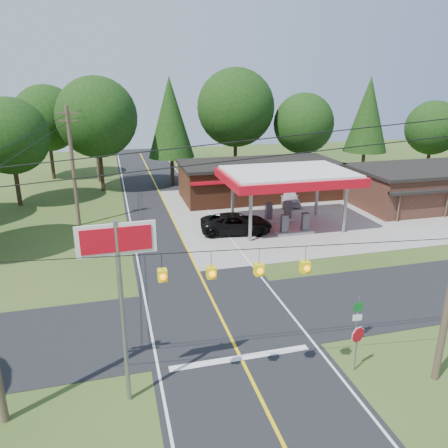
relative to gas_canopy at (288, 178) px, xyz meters
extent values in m
plane|color=#2E4A1A|center=(-9.00, -13.00, -4.27)|extent=(120.00, 120.00, 0.00)
cube|color=black|center=(-9.00, -13.00, -4.26)|extent=(8.00, 120.00, 0.02)
cube|color=black|center=(-9.00, -13.00, -4.25)|extent=(70.00, 7.00, 0.02)
cube|color=yellow|center=(-9.00, -13.00, -4.24)|extent=(0.15, 110.00, 0.00)
cylinder|color=gray|center=(-4.00, -2.50, -2.17)|extent=(0.28, 0.28, 4.20)
cylinder|color=gray|center=(-4.00, 2.50, -2.17)|extent=(0.28, 0.28, 4.20)
cylinder|color=gray|center=(4.00, -2.50, -2.17)|extent=(0.28, 0.28, 4.20)
cylinder|color=gray|center=(4.00, 2.50, -2.17)|extent=(0.28, 0.28, 4.20)
cube|color=red|center=(0.00, 0.00, 0.08)|extent=(10.60, 7.40, 0.70)
cube|color=white|center=(0.00, 0.00, 0.48)|extent=(10.00, 7.00, 0.25)
cube|color=#9E9B93|center=(0.00, -1.80, -4.14)|extent=(3.20, 0.90, 0.22)
cube|color=#3F3F44|center=(-0.90, -1.80, -3.32)|extent=(0.55, 0.45, 1.50)
cube|color=#3F3F44|center=(0.90, -1.80, -3.32)|extent=(0.55, 0.45, 1.50)
cube|color=#9E9B93|center=(0.00, 1.80, -4.14)|extent=(3.20, 0.90, 0.22)
cube|color=#3F3F44|center=(-0.90, 1.80, -3.32)|extent=(0.55, 0.45, 1.50)
cube|color=#3F3F44|center=(0.90, 1.80, -3.32)|extent=(0.55, 0.45, 1.50)
cube|color=#542918|center=(1.00, 10.00, -2.52)|extent=(16.00, 7.00, 3.50)
cube|color=black|center=(1.00, 10.00, -0.62)|extent=(16.40, 7.40, 0.30)
cube|color=red|center=(1.00, 6.40, -1.57)|extent=(16.00, 0.50, 0.25)
cylinder|color=#473828|center=(-17.00, 5.00, 0.73)|extent=(0.30, 0.30, 10.00)
cube|color=#473828|center=(-17.00, 5.00, 5.13)|extent=(1.80, 0.12, 0.12)
cube|color=#473828|center=(-17.00, 5.00, 4.53)|extent=(1.40, 0.12, 0.12)
cylinder|color=#473828|center=(-15.50, 22.00, 0.48)|extent=(0.30, 0.30, 9.50)
cube|color=yellow|center=(-12.55, -18.70, 1.23)|extent=(0.32, 0.32, 0.42)
cube|color=yellow|center=(-10.85, -18.90, 1.23)|extent=(0.32, 0.32, 0.42)
cube|color=yellow|center=(-9.15, -19.10, 1.23)|extent=(0.32, 0.32, 0.42)
cube|color=yellow|center=(-7.45, -19.30, 1.23)|extent=(0.32, 0.32, 0.42)
cylinder|color=#332316|center=(-23.00, 13.00, -2.29)|extent=(0.44, 0.44, 3.96)
sphere|color=black|center=(-23.00, 13.00, 2.55)|extent=(7.26, 7.26, 7.26)
cylinder|color=#332316|center=(-15.00, 17.00, -1.93)|extent=(0.44, 0.44, 4.68)
sphere|color=black|center=(-15.00, 17.00, 3.79)|extent=(8.58, 8.58, 8.58)
cylinder|color=#332316|center=(-7.00, 18.00, -2.11)|extent=(0.44, 0.44, 4.32)
cone|color=black|center=(-7.00, 18.00, 3.53)|extent=(5.28, 5.28, 9.00)
cylinder|color=#332316|center=(1.00, 19.00, -1.75)|extent=(0.44, 0.44, 5.04)
sphere|color=black|center=(1.00, 19.00, 4.41)|extent=(9.24, 9.24, 9.24)
cylinder|color=#332316|center=(9.00, 17.00, -2.29)|extent=(0.44, 0.44, 3.96)
sphere|color=black|center=(9.00, 17.00, 2.55)|extent=(7.26, 7.26, 7.26)
cylinder|color=#332316|center=(17.00, 16.00, -2.11)|extent=(0.44, 0.44, 4.32)
cone|color=black|center=(17.00, 16.00, 3.53)|extent=(5.28, 5.28, 9.00)
cylinder|color=#332316|center=(25.00, 14.00, -2.47)|extent=(0.44, 0.44, 3.60)
sphere|color=black|center=(25.00, 14.00, 1.93)|extent=(6.60, 6.60, 6.60)
cylinder|color=#332316|center=(-21.00, 25.00, -2.11)|extent=(0.44, 0.44, 4.32)
sphere|color=black|center=(-21.00, 25.00, 3.17)|extent=(7.92, 7.92, 7.92)
imported|color=black|center=(-4.50, -0.36, -3.46)|extent=(6.65, 6.65, 1.61)
imported|color=silver|center=(3.00, 6.58, -3.51)|extent=(5.31, 5.31, 1.51)
cylinder|color=gray|center=(-14.00, -18.00, -0.57)|extent=(0.18, 0.18, 7.39)
cube|color=white|center=(-14.00, -18.00, 2.44)|extent=(2.75, 0.17, 1.16)
cube|color=red|center=(-14.00, -18.05, 2.44)|extent=(2.42, 0.14, 0.89)
cylinder|color=gray|center=(-4.50, -18.65, -3.23)|extent=(0.07, 0.07, 2.07)
cylinder|color=gray|center=(-3.20, -16.50, -3.13)|extent=(0.06, 0.06, 2.27)
cube|color=#0C591E|center=(-3.20, -16.54, -2.52)|extent=(0.46, 0.08, 0.46)
cube|color=white|center=(-3.20, -16.54, -3.09)|extent=(0.46, 0.08, 0.31)
camera|label=1|loc=(-13.98, -32.60, 7.72)|focal=35.00mm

